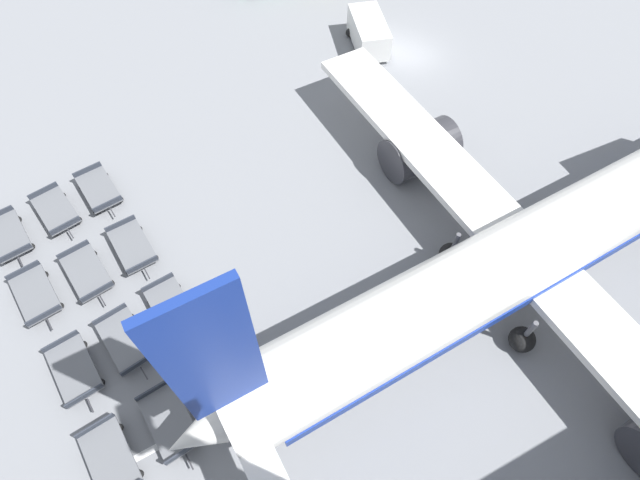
{
  "coord_description": "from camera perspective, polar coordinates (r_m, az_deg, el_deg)",
  "views": [
    {
      "loc": [
        24.65,
        -19.61,
        22.49
      ],
      "look_at": [
        12.25,
        -13.45,
        1.6
      ],
      "focal_mm": 28.0,
      "sensor_mm": 36.0,
      "label": 1
    }
  ],
  "objects": [
    {
      "name": "ground_plane",
      "position": [
        38.7,
        10.44,
        20.02
      ],
      "size": [
        500.0,
        500.0,
        0.0
      ],
      "primitive_type": "plane",
      "color": "gray"
    },
    {
      "name": "airplane",
      "position": [
        25.42,
        24.37,
        -0.41
      ],
      "size": [
        34.26,
        37.49,
        12.65
      ],
      "color": "white",
      "rests_on": "ground_plane"
    },
    {
      "name": "service_van",
      "position": [
        38.45,
        5.58,
        22.51
      ],
      "size": [
        4.93,
        3.35,
        2.1
      ],
      "color": "white",
      "rests_on": "ground_plane"
    },
    {
      "name": "baggage_dolly_row_near_col_a",
      "position": [
        31.3,
        -32.04,
        0.38
      ],
      "size": [
        3.94,
        2.18,
        0.92
      ],
      "color": "slate",
      "rests_on": "ground_plane"
    },
    {
      "name": "baggage_dolly_row_near_col_b",
      "position": [
        28.46,
        -29.75,
        -5.46
      ],
      "size": [
        3.94,
        2.18,
        0.92
      ],
      "color": "slate",
      "rests_on": "ground_plane"
    },
    {
      "name": "baggage_dolly_row_near_col_c",
      "position": [
        25.77,
        -26.27,
        -13.17
      ],
      "size": [
        3.94,
        2.13,
        0.92
      ],
      "color": "slate",
      "rests_on": "ground_plane"
    },
    {
      "name": "baggage_dolly_row_near_col_d",
      "position": [
        23.92,
        -22.83,
        -22.14
      ],
      "size": [
        3.93,
        2.08,
        0.92
      ],
      "color": "slate",
      "rests_on": "ground_plane"
    },
    {
      "name": "baggage_dolly_row_mid_a_col_a",
      "position": [
        31.13,
        -27.95,
        2.97
      ],
      "size": [
        3.95,
        2.31,
        0.92
      ],
      "color": "slate",
      "rests_on": "ground_plane"
    },
    {
      "name": "baggage_dolly_row_mid_a_col_b",
      "position": [
        27.98,
        -25.11,
        -3.41
      ],
      "size": [
        3.95,
        2.22,
        0.92
      ],
      "color": "slate",
      "rests_on": "ground_plane"
    },
    {
      "name": "baggage_dolly_row_mid_a_col_c",
      "position": [
        25.43,
        -21.36,
        -10.66
      ],
      "size": [
        3.95,
        2.23,
        0.92
      ],
      "color": "slate",
      "rests_on": "ground_plane"
    },
    {
      "name": "baggage_dolly_row_mid_a_col_d",
      "position": [
        23.52,
        -16.81,
        -19.21
      ],
      "size": [
        3.93,
        2.06,
        0.92
      ],
      "color": "slate",
      "rests_on": "ground_plane"
    },
    {
      "name": "baggage_dolly_row_mid_b_col_a",
      "position": [
        31.09,
        -23.95,
        5.29
      ],
      "size": [
        3.94,
        2.14,
        0.92
      ],
      "color": "slate",
      "rests_on": "ground_plane"
    },
    {
      "name": "baggage_dolly_row_mid_b_col_b",
      "position": [
        27.96,
        -20.65,
        -0.69
      ],
      "size": [
        3.93,
        2.04,
        0.92
      ],
      "color": "slate",
      "rests_on": "ground_plane"
    },
    {
      "name": "baggage_dolly_row_mid_b_col_c",
      "position": [
        25.46,
        -16.56,
        -7.47
      ],
      "size": [
        3.93,
        2.07,
        0.92
      ],
      "color": "slate",
      "rests_on": "ground_plane"
    },
    {
      "name": "baggage_dolly_row_mid_b_col_d",
      "position": [
        23.5,
        -11.76,
        -15.89
      ],
      "size": [
        3.94,
        2.18,
        0.92
      ],
      "color": "slate",
      "rests_on": "ground_plane"
    },
    {
      "name": "stand_guidance_stripe",
      "position": [
        24.8,
        7.2,
        -9.43
      ],
      "size": [
        1.81,
        27.48,
        0.01
      ],
      "color": "white",
      "rests_on": "ground_plane"
    }
  ]
}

